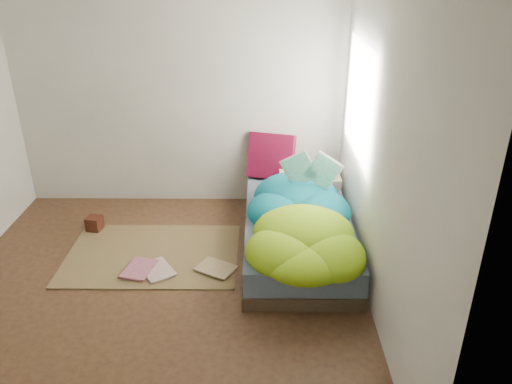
% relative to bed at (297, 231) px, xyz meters
% --- Properties ---
extents(ground, '(3.50, 3.50, 0.00)m').
position_rel_bed_xyz_m(ground, '(-1.22, -0.72, -0.17)').
color(ground, '#422519').
rests_on(ground, ground).
extents(room_walls, '(3.54, 3.54, 2.62)m').
position_rel_bed_xyz_m(room_walls, '(-1.21, -0.71, 1.46)').
color(room_walls, '#B6B5AD').
rests_on(room_walls, ground).
extents(bed, '(1.00, 2.00, 0.34)m').
position_rel_bed_xyz_m(bed, '(0.00, 0.00, 0.00)').
color(bed, '#32261B').
rests_on(bed, ground).
extents(duvet, '(0.96, 1.84, 0.34)m').
position_rel_bed_xyz_m(duvet, '(0.00, -0.22, 0.34)').
color(duvet, '#075F79').
rests_on(duvet, bed).
extents(rug, '(1.60, 1.10, 0.01)m').
position_rel_bed_xyz_m(rug, '(-1.37, -0.17, -0.16)').
color(rug, brown).
rests_on(rug, ground).
extents(pillow_floral, '(0.66, 0.44, 0.14)m').
position_rel_bed_xyz_m(pillow_floral, '(0.17, 0.73, 0.24)').
color(pillow_floral, silver).
rests_on(pillow_floral, bed).
extents(pillow_magenta, '(0.51, 0.28, 0.49)m').
position_rel_bed_xyz_m(pillow_magenta, '(-0.24, 0.90, 0.42)').
color(pillow_magenta, '#4F0518').
rests_on(pillow_magenta, bed).
extents(open_book, '(0.48, 0.19, 0.28)m').
position_rel_bed_xyz_m(open_book, '(0.12, 0.18, 0.65)').
color(open_book, '#29802E').
rests_on(open_book, duvet).
extents(wooden_box, '(0.16, 0.16, 0.14)m').
position_rel_bed_xyz_m(wooden_box, '(-2.05, 0.29, -0.09)').
color(wooden_box, '#340D0B').
rests_on(wooden_box, rug).
extents(floor_book_a, '(0.39, 0.42, 0.03)m').
position_rel_bed_xyz_m(floor_book_a, '(-1.38, -0.53, -0.14)').
color(floor_book_a, beige).
rests_on(floor_book_a, rug).
extents(floor_book_b, '(0.32, 0.38, 0.03)m').
position_rel_bed_xyz_m(floor_book_b, '(-1.55, -0.42, -0.14)').
color(floor_book_b, '#BD6D7D').
rests_on(floor_book_b, rug).
extents(floor_book_c, '(0.40, 0.37, 0.02)m').
position_rel_bed_xyz_m(floor_book_c, '(-0.81, -0.54, -0.14)').
color(floor_book_c, tan).
rests_on(floor_book_c, rug).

